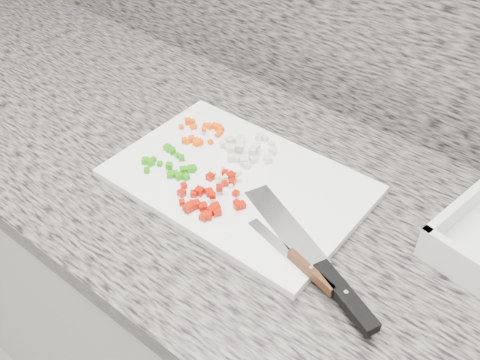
% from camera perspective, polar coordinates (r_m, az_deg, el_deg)
% --- Properties ---
extents(cabinet, '(3.92, 0.62, 0.86)m').
position_cam_1_polar(cabinet, '(1.28, 2.48, -17.25)').
color(cabinet, silver).
rests_on(cabinet, ground).
extents(countertop, '(3.96, 0.64, 0.04)m').
position_cam_1_polar(countertop, '(0.93, 3.27, -2.61)').
color(countertop, '#68645C').
rests_on(countertop, cabinet).
extents(cutting_board, '(0.43, 0.29, 0.01)m').
position_cam_1_polar(cutting_board, '(0.93, -0.19, -0.11)').
color(cutting_board, white).
rests_on(cutting_board, countertop).
extents(carrot_pile, '(0.09, 0.09, 0.01)m').
position_cam_1_polar(carrot_pile, '(1.03, -4.13, 5.15)').
color(carrot_pile, '#F65005').
rests_on(carrot_pile, cutting_board).
extents(onion_pile, '(0.11, 0.10, 0.02)m').
position_cam_1_polar(onion_pile, '(0.98, 0.51, 3.34)').
color(onion_pile, silver).
rests_on(onion_pile, cutting_board).
extents(green_pepper_pile, '(0.10, 0.08, 0.02)m').
position_cam_1_polar(green_pepper_pile, '(0.95, -7.34, 1.71)').
color(green_pepper_pile, '#268F0D').
rests_on(green_pepper_pile, cutting_board).
extents(red_pepper_pile, '(0.12, 0.12, 0.02)m').
position_cam_1_polar(red_pepper_pile, '(0.88, -3.47, -2.10)').
color(red_pepper_pile, '#B41202').
rests_on(red_pepper_pile, cutting_board).
extents(garlic_pile, '(0.05, 0.05, 0.01)m').
position_cam_1_polar(garlic_pile, '(0.93, -1.48, 0.46)').
color(garlic_pile, beige).
rests_on(garlic_pile, cutting_board).
extents(chef_knife, '(0.30, 0.16, 0.02)m').
position_cam_1_polar(chef_knife, '(0.79, 8.78, -9.44)').
color(chef_knife, silver).
rests_on(chef_knife, cutting_board).
extents(paring_knife, '(0.18, 0.06, 0.02)m').
position_cam_1_polar(paring_knife, '(0.79, 6.41, -8.77)').
color(paring_knife, silver).
rests_on(paring_knife, cutting_board).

